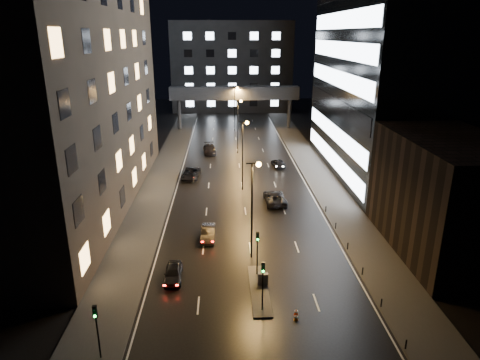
{
  "coord_description": "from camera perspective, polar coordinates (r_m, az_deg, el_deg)",
  "views": [
    {
      "loc": [
        -2.72,
        -30.65,
        21.65
      ],
      "look_at": [
        -0.66,
        20.67,
        4.0
      ],
      "focal_mm": 32.0,
      "sensor_mm": 36.0,
      "label": 1
    }
  ],
  "objects": [
    {
      "name": "traffic_signal_far",
      "position": [
        35.1,
        3.06,
        -12.98
      ],
      "size": [
        0.28,
        0.34,
        4.4
      ],
      "color": "black",
      "rests_on": "median_island"
    },
    {
      "name": "streetlight_mid_b",
      "position": [
        80.15,
        -0.2,
        8.07
      ],
      "size": [
        1.45,
        0.5,
        10.15
      ],
      "color": "black",
      "rests_on": "ground"
    },
    {
      "name": "skybridge",
      "position": [
        101.56,
        -0.76,
        11.43
      ],
      "size": [
        30.0,
        3.0,
        10.0
      ],
      "color": "#333335",
      "rests_on": "ground"
    },
    {
      "name": "car_away_a",
      "position": [
        40.88,
        -8.88,
        -12.15
      ],
      "size": [
        1.69,
        4.02,
        1.36
      ],
      "primitive_type": "imported",
      "rotation": [
        0.0,
        0.0,
        0.02
      ],
      "color": "black",
      "rests_on": "ground"
    },
    {
      "name": "car_away_c",
      "position": [
        67.72,
        -6.54,
        0.87
      ],
      "size": [
        3.02,
        5.65,
        1.51
      ],
      "primitive_type": "imported",
      "rotation": [
        0.0,
        0.0,
        -0.1
      ],
      "color": "black",
      "rests_on": "ground"
    },
    {
      "name": "building_left",
      "position": [
        58.14,
        -23.12,
        15.9
      ],
      "size": [
        15.0,
        48.0,
        40.0
      ],
      "primitive_type": "cube",
      "color": "#2D2319",
      "rests_on": "ground"
    },
    {
      "name": "traffic_signal_near",
      "position": [
        39.85,
        2.34,
        -8.8
      ],
      "size": [
        0.28,
        0.34,
        4.4
      ],
      "color": "black",
      "rests_on": "median_island"
    },
    {
      "name": "building_right_glass",
      "position": [
        72.19,
        21.43,
        18.42
      ],
      "size": [
        20.0,
        36.0,
        45.0
      ],
      "primitive_type": "cube",
      "color": "black",
      "rests_on": "ground"
    },
    {
      "name": "building_right_low",
      "position": [
        48.3,
        25.93,
        -1.93
      ],
      "size": [
        10.0,
        18.0,
        12.0
      ],
      "primitive_type": "cube",
      "color": "black",
      "rests_on": "ground"
    },
    {
      "name": "streetlight_near",
      "position": [
        41.61,
        1.83,
        -2.4
      ],
      "size": [
        1.45,
        0.5,
        10.15
      ],
      "color": "black",
      "rests_on": "ground"
    },
    {
      "name": "cone_b",
      "position": [
        35.99,
        7.49,
        -17.69
      ],
      "size": [
        0.49,
        0.49,
        0.51
      ],
      "primitive_type": "cone",
      "rotation": [
        0.0,
        0.0,
        -0.37
      ],
      "color": "orange",
      "rests_on": "ground"
    },
    {
      "name": "traffic_signal_corner",
      "position": [
        32.16,
        -18.59,
        -17.75
      ],
      "size": [
        0.28,
        0.34,
        4.4
      ],
      "color": "black",
      "rests_on": "ground"
    },
    {
      "name": "utility_cabinet",
      "position": [
        39.59,
        3.09,
        -13.0
      ],
      "size": [
        0.91,
        0.5,
        1.11
      ],
      "primitive_type": "cube",
      "rotation": [
        0.0,
        0.0,
        -0.05
      ],
      "color": "#4B4B4D",
      "rests_on": "median_island"
    },
    {
      "name": "car_away_b",
      "position": [
        47.81,
        -4.28,
        -7.07
      ],
      "size": [
        1.58,
        4.31,
        1.41
      ],
      "primitive_type": "imported",
      "rotation": [
        0.0,
        0.0,
        -0.02
      ],
      "color": "black",
      "rests_on": "ground"
    },
    {
      "name": "bollard_row",
      "position": [
        44.68,
        15.05,
        -10.08
      ],
      "size": [
        0.12,
        25.12,
        0.9
      ],
      "color": "black",
      "rests_on": "ground"
    },
    {
      "name": "cone_a",
      "position": [
        36.49,
        7.49,
        -17.06
      ],
      "size": [
        0.44,
        0.44,
        0.57
      ],
      "primitive_type": "cone",
      "rotation": [
        0.0,
        0.0,
        0.15
      ],
      "color": "#FF460D",
      "rests_on": "ground"
    },
    {
      "name": "car_toward_a",
      "position": [
        57.55,
        4.66,
        -2.35
      ],
      "size": [
        2.84,
        5.79,
        1.58
      ],
      "primitive_type": "imported",
      "rotation": [
        0.0,
        0.0,
        3.18
      ],
      "color": "black",
      "rests_on": "ground"
    },
    {
      "name": "car_toward_b",
      "position": [
        73.34,
        5.11,
        2.24
      ],
      "size": [
        2.28,
        4.59,
        1.28
      ],
      "primitive_type": "imported",
      "rotation": [
        0.0,
        0.0,
        3.25
      ],
      "color": "black",
      "rests_on": "ground"
    },
    {
      "name": "median_island",
      "position": [
        39.25,
        2.57,
        -14.4
      ],
      "size": [
        1.6,
        8.0,
        0.15
      ],
      "primitive_type": "cube",
      "color": "#383533",
      "rests_on": "ground"
    },
    {
      "name": "building_far",
      "position": [
        129.0,
        -1.12,
        14.89
      ],
      "size": [
        34.0,
        14.0,
        25.0
      ],
      "primitive_type": "cube",
      "color": "#333335",
      "rests_on": "ground"
    },
    {
      "name": "sidewalk_left",
      "position": [
        69.79,
        -10.24,
        0.65
      ],
      "size": [
        5.0,
        110.0,
        0.15
      ],
      "primitive_type": "cube",
      "color": "#383533",
      "rests_on": "ground"
    },
    {
      "name": "ground",
      "position": [
        73.94,
        -0.09,
        1.94
      ],
      "size": [
        160.0,
        160.0,
        0.0
      ],
      "primitive_type": "plane",
      "color": "black",
      "rests_on": "ground"
    },
    {
      "name": "streetlight_far",
      "position": [
        99.85,
        -0.63,
        10.24
      ],
      "size": [
        1.45,
        0.5,
        10.15
      ],
      "color": "black",
      "rests_on": "ground"
    },
    {
      "name": "sidewalk_right",
      "position": [
        70.76,
        10.24,
        0.9
      ],
      "size": [
        5.0,
        110.0,
        0.15
      ],
      "primitive_type": "cube",
      "color": "#383533",
      "rests_on": "ground"
    },
    {
      "name": "streetlight_mid_a",
      "position": [
        60.64,
        0.5,
        4.5
      ],
      "size": [
        1.45,
        0.5,
        10.15
      ],
      "color": "black",
      "rests_on": "ground"
    },
    {
      "name": "car_away_d",
      "position": [
        81.7,
        -4.07,
        4.14
      ],
      "size": [
        2.74,
        5.75,
        1.62
      ],
      "primitive_type": "imported",
      "rotation": [
        0.0,
        0.0,
        0.09
      ],
      "color": "black",
      "rests_on": "ground"
    }
  ]
}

